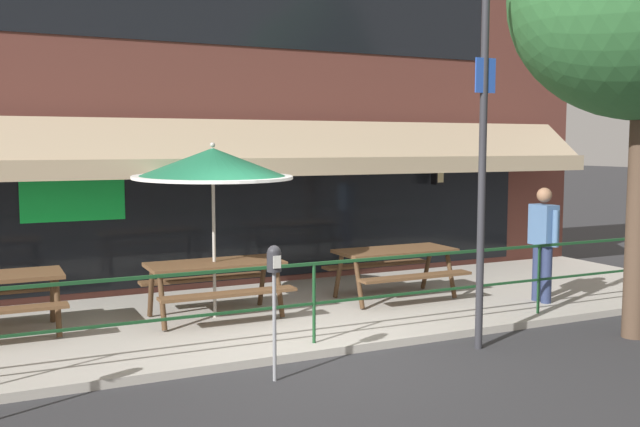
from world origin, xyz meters
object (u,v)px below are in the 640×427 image
object	(u,v)px
picnic_table_centre	(215,274)
parking_meter_far	(274,272)
picnic_table_right	(395,259)
street_sign_pole	(483,156)
patio_umbrella_centre	(213,164)
pedestrian_walking	(543,238)

from	to	relation	value
picnic_table_centre	parking_meter_far	xyz separation A→B (m)	(-0.14, -2.49, 0.44)
picnic_table_centre	picnic_table_right	bearing A→B (deg)	-0.51
picnic_table_right	street_sign_pole	world-z (taller)	street_sign_pole
picnic_table_right	parking_meter_far	world-z (taller)	parking_meter_far
picnic_table_centre	patio_umbrella_centre	distance (m)	1.47
picnic_table_centre	parking_meter_far	distance (m)	2.53
pedestrian_walking	street_sign_pole	world-z (taller)	street_sign_pole
picnic_table_centre	patio_umbrella_centre	world-z (taller)	patio_umbrella_centre
patio_umbrella_centre	pedestrian_walking	xyz separation A→B (m)	(4.70, -1.18, -1.12)
picnic_table_right	patio_umbrella_centre	world-z (taller)	patio_umbrella_centre
picnic_table_centre	picnic_table_right	world-z (taller)	same
picnic_table_centre	picnic_table_right	distance (m)	2.82
patio_umbrella_centre	street_sign_pole	size ratio (longest dim) A/B	0.53
parking_meter_far	street_sign_pole	bearing A→B (deg)	0.88
patio_umbrella_centre	parking_meter_far	size ratio (longest dim) A/B	1.67
street_sign_pole	picnic_table_right	bearing A→B (deg)	82.75
picnic_table_centre	patio_umbrella_centre	xyz separation A→B (m)	(-0.00, 0.04, 1.47)
picnic_table_right	pedestrian_walking	world-z (taller)	pedestrian_walking
parking_meter_far	picnic_table_right	bearing A→B (deg)	39.71
pedestrian_walking	picnic_table_right	bearing A→B (deg)	149.07
parking_meter_far	street_sign_pole	xyz separation A→B (m)	(2.66, 0.04, 1.16)
picnic_table_right	parking_meter_far	size ratio (longest dim) A/B	1.27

